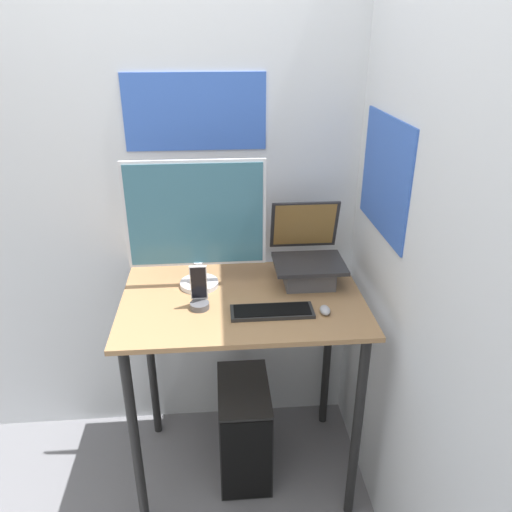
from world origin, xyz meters
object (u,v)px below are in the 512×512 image
Objects in this scene: keyboard at (272,311)px; laptop at (308,263)px; mouse at (325,310)px; computer_tower at (244,428)px; monitor at (196,223)px; cell_phone at (199,296)px.

laptop is at bearing 54.21° from keyboard.
computer_tower is (-0.30, 0.15, -0.70)m from mouse.
monitor is at bearing 151.21° from mouse.
keyboard is 0.71m from computer_tower.
laptop is at bearing 21.93° from cell_phone.
computer_tower is (0.17, -0.11, -0.96)m from monitor.
cell_phone is (-0.47, 0.08, 0.04)m from mouse.
laptop is at bearing 0.21° from monitor.
mouse reaches higher than keyboard.
computer_tower is (-0.28, -0.11, -0.77)m from laptop.
keyboard is (0.27, -0.24, -0.27)m from monitor.
monitor is at bearing 148.30° from computer_tower.
laptop is at bearing 94.58° from mouse.
monitor is 8.87× the size of mouse.
cell_phone is (-0.45, -0.18, -0.03)m from laptop.
keyboard is 0.68× the size of computer_tower.
laptop is 0.27m from mouse.
monitor reaches higher than mouse.
cell_phone reaches higher than mouse.
keyboard is (-0.18, -0.24, -0.08)m from laptop.
mouse reaches higher than computer_tower.
monitor reaches higher than keyboard.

